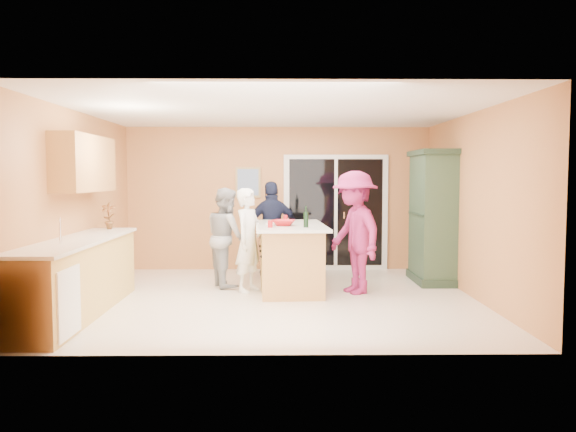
{
  "coord_description": "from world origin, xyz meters",
  "views": [
    {
      "loc": [
        0.06,
        -7.75,
        1.7
      ],
      "look_at": [
        0.15,
        0.1,
        1.15
      ],
      "focal_mm": 35.0,
      "sensor_mm": 36.0,
      "label": 1
    }
  ],
  "objects_px": {
    "green_hutch": "(433,218)",
    "woman_white": "(249,240)",
    "woman_magenta": "(355,232)",
    "woman_grey": "(227,237)",
    "woman_navy": "(272,229)",
    "kitchen_island": "(290,259)"
  },
  "relations": [
    {
      "from": "woman_white",
      "to": "woman_magenta",
      "type": "relative_size",
      "value": 0.86
    },
    {
      "from": "woman_navy",
      "to": "woman_white",
      "type": "bearing_deg",
      "value": 62.37
    },
    {
      "from": "green_hutch",
      "to": "woman_grey",
      "type": "height_order",
      "value": "green_hutch"
    },
    {
      "from": "kitchen_island",
      "to": "woman_white",
      "type": "distance_m",
      "value": 0.69
    },
    {
      "from": "woman_magenta",
      "to": "woman_white",
      "type": "bearing_deg",
      "value": -117.88
    },
    {
      "from": "woman_grey",
      "to": "woman_navy",
      "type": "distance_m",
      "value": 1.08
    },
    {
      "from": "woman_grey",
      "to": "woman_navy",
      "type": "xyz_separation_m",
      "value": [
        0.7,
        0.82,
        0.04
      ]
    },
    {
      "from": "woman_white",
      "to": "woman_magenta",
      "type": "distance_m",
      "value": 1.56
    },
    {
      "from": "kitchen_island",
      "to": "green_hutch",
      "type": "bearing_deg",
      "value": 11.49
    },
    {
      "from": "green_hutch",
      "to": "woman_white",
      "type": "distance_m",
      "value": 3.01
    },
    {
      "from": "green_hutch",
      "to": "woman_magenta",
      "type": "relative_size",
      "value": 1.19
    },
    {
      "from": "green_hutch",
      "to": "woman_white",
      "type": "xyz_separation_m",
      "value": [
        -2.92,
        -0.72,
        -0.27
      ]
    },
    {
      "from": "woman_white",
      "to": "woman_grey",
      "type": "xyz_separation_m",
      "value": [
        -0.37,
        0.41,
        0.0
      ]
    },
    {
      "from": "woman_white",
      "to": "woman_grey",
      "type": "height_order",
      "value": "woman_grey"
    },
    {
      "from": "green_hutch",
      "to": "woman_grey",
      "type": "relative_size",
      "value": 1.38
    },
    {
      "from": "woman_white",
      "to": "green_hutch",
      "type": "bearing_deg",
      "value": -49.55
    },
    {
      "from": "green_hutch",
      "to": "woman_magenta",
      "type": "bearing_deg",
      "value": -148.04
    },
    {
      "from": "woman_grey",
      "to": "woman_magenta",
      "type": "relative_size",
      "value": 0.86
    },
    {
      "from": "woman_magenta",
      "to": "kitchen_island",
      "type": "bearing_deg",
      "value": -128.2
    },
    {
      "from": "woman_navy",
      "to": "woman_magenta",
      "type": "relative_size",
      "value": 0.91
    },
    {
      "from": "kitchen_island",
      "to": "woman_grey",
      "type": "distance_m",
      "value": 1.06
    },
    {
      "from": "green_hutch",
      "to": "woman_grey",
      "type": "xyz_separation_m",
      "value": [
        -3.28,
        -0.3,
        -0.27
      ]
    }
  ]
}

